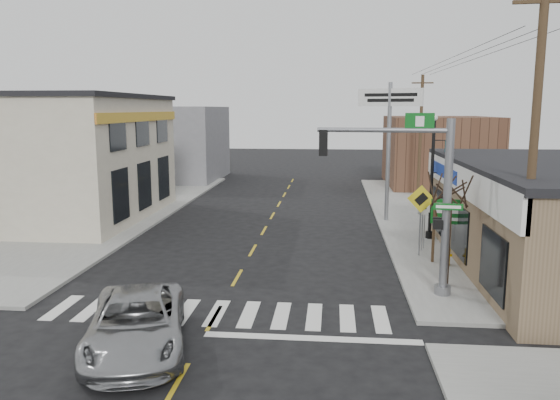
# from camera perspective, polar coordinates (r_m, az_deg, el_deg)

# --- Properties ---
(ground) EXTENTS (140.00, 140.00, 0.00)m
(ground) POSITION_cam_1_polar(r_m,az_deg,el_deg) (16.94, -6.89, -12.14)
(ground) COLOR black
(ground) RESTS_ON ground
(sidewalk_right) EXTENTS (6.00, 38.00, 0.13)m
(sidewalk_right) POSITION_cam_1_polar(r_m,az_deg,el_deg) (29.54, 16.18, -2.91)
(sidewalk_right) COLOR gray
(sidewalk_right) RESTS_ON ground
(sidewalk_left) EXTENTS (6.00, 38.00, 0.13)m
(sidewalk_left) POSITION_cam_1_polar(r_m,az_deg,el_deg) (31.59, -17.88, -2.20)
(sidewalk_left) COLOR gray
(sidewalk_left) RESTS_ON ground
(center_line) EXTENTS (0.12, 56.00, 0.01)m
(center_line) POSITION_cam_1_polar(r_m,az_deg,el_deg) (24.43, -2.87, -5.26)
(center_line) COLOR gold
(center_line) RESTS_ON ground
(crosswalk) EXTENTS (11.00, 2.20, 0.01)m
(crosswalk) POSITION_cam_1_polar(r_m,az_deg,el_deg) (17.30, -6.60, -11.65)
(crosswalk) COLOR silver
(crosswalk) RESTS_ON ground
(left_building) EXTENTS (12.00, 12.00, 6.80)m
(left_building) POSITION_cam_1_polar(r_m,az_deg,el_deg) (33.79, -23.76, 3.91)
(left_building) COLOR beige
(left_building) RESTS_ON ground
(bldg_distant_right) EXTENTS (8.00, 10.00, 5.60)m
(bldg_distant_right) POSITION_cam_1_polar(r_m,az_deg,el_deg) (46.28, 16.17, 4.90)
(bldg_distant_right) COLOR brown
(bldg_distant_right) RESTS_ON ground
(bldg_distant_left) EXTENTS (9.00, 10.00, 6.40)m
(bldg_distant_left) POSITION_cam_1_polar(r_m,az_deg,el_deg) (49.62, -11.52, 5.83)
(bldg_distant_left) COLOR slate
(bldg_distant_left) RESTS_ON ground
(suv) EXTENTS (3.71, 5.69, 1.46)m
(suv) POSITION_cam_1_polar(r_m,az_deg,el_deg) (15.01, -14.78, -12.33)
(suv) COLOR #939598
(suv) RESTS_ON ground
(traffic_signal_pole) EXTENTS (4.71, 0.38, 5.97)m
(traffic_signal_pole) POSITION_cam_1_polar(r_m,az_deg,el_deg) (18.28, 14.94, 1.20)
(traffic_signal_pole) COLOR slate
(traffic_signal_pole) RESTS_ON sidewalk_right
(guide_sign) EXTENTS (1.58, 0.13, 2.77)m
(guide_sign) POSITION_cam_1_polar(r_m,az_deg,el_deg) (22.67, 17.44, -1.88)
(guide_sign) COLOR #483521
(guide_sign) RESTS_ON sidewalk_right
(fire_hydrant) EXTENTS (0.23, 0.23, 0.72)m
(fire_hydrant) POSITION_cam_1_polar(r_m,az_deg,el_deg) (22.61, 17.10, -5.54)
(fire_hydrant) COLOR #DFA000
(fire_hydrant) RESTS_ON sidewalk_right
(ped_crossing_sign) EXTENTS (1.16, 0.08, 2.99)m
(ped_crossing_sign) POSITION_cam_1_polar(r_m,az_deg,el_deg) (23.39, 14.50, -0.83)
(ped_crossing_sign) COLOR gray
(ped_crossing_sign) RESTS_ON sidewalk_right
(lamp_post) EXTENTS (0.76, 0.60, 5.84)m
(lamp_post) POSITION_cam_1_polar(r_m,az_deg,el_deg) (26.51, 15.75, 3.28)
(lamp_post) COLOR black
(lamp_post) RESTS_ON sidewalk_right
(dance_center_sign) EXTENTS (3.53, 0.22, 7.50)m
(dance_center_sign) POSITION_cam_1_polar(r_m,az_deg,el_deg) (30.28, 11.36, 8.35)
(dance_center_sign) COLOR gray
(dance_center_sign) RESTS_ON sidewalk_right
(bare_tree) EXTENTS (2.30, 2.30, 4.61)m
(bare_tree) POSITION_cam_1_polar(r_m,az_deg,el_deg) (19.45, 17.41, 1.76)
(bare_tree) COLOR black
(bare_tree) RESTS_ON sidewalk_right
(shrub_front) EXTENTS (1.31, 1.31, 0.98)m
(shrub_front) POSITION_cam_1_polar(r_m,az_deg,el_deg) (21.91, 22.36, -6.05)
(shrub_front) COLOR #193514
(shrub_front) RESTS_ON sidewalk_right
(shrub_back) EXTENTS (1.20, 1.20, 0.90)m
(shrub_back) POSITION_cam_1_polar(r_m,az_deg,el_deg) (24.17, 19.09, -4.54)
(shrub_back) COLOR black
(shrub_back) RESTS_ON sidewalk_right
(utility_pole_near) EXTENTS (1.68, 0.25, 9.66)m
(utility_pole_near) POSITION_cam_1_polar(r_m,az_deg,el_deg) (17.39, 24.96, 4.84)
(utility_pole_near) COLOR #432C22
(utility_pole_near) RESTS_ON sidewalk_right
(utility_pole_far) EXTENTS (1.46, 0.22, 8.38)m
(utility_pole_far) POSITION_cam_1_polar(r_m,az_deg,el_deg) (39.15, 14.45, 6.58)
(utility_pole_far) COLOR #482F25
(utility_pole_far) RESTS_ON sidewalk_right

